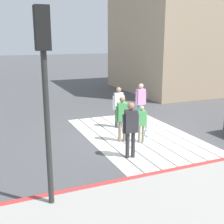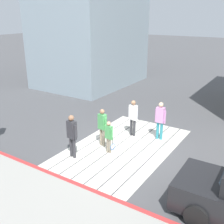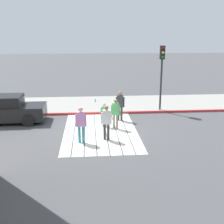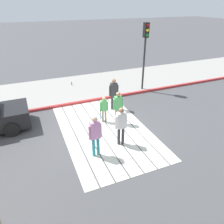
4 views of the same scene
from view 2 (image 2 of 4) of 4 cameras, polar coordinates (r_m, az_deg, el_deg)
The scene contains 9 objects.
ground_plane at distance 11.77m, azimuth 2.26°, elevation -7.33°, with size 120.00×120.00×0.00m, color #4C4C4F.
crosswalk_stripes at distance 11.77m, azimuth 2.26°, elevation -7.31°, with size 6.40×3.80×0.01m.
curb_painted at distance 9.46m, azimuth -8.14°, elevation -14.49°, with size 0.16×40.00×0.13m, color #BC3333.
building_far_north at distance 22.00m, azimuth -4.64°, elevation 21.83°, with size 8.00×6.03×12.32m.
pedestrian_adult_lead at distance 12.51m, azimuth 4.39°, elevation -0.72°, with size 0.27×0.49×1.71m.
pedestrian_adult_trailing at distance 11.53m, azimuth -2.02°, elevation -2.67°, with size 0.26×0.48×1.65m.
pedestrian_adult_side at distance 12.28m, azimuth 9.98°, elevation -1.25°, with size 0.22×0.51×1.75m.
pedestrian_teen_behind at distance 10.68m, azimuth -8.30°, elevation -4.38°, with size 0.28×0.51×1.77m.
pedestrian_child_with_racket at distance 11.02m, azimuth -0.64°, elevation -4.86°, with size 0.28×0.43×1.36m.
Camera 2 is at (-9.05, -5.27, 5.37)m, focal length 44.08 mm.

